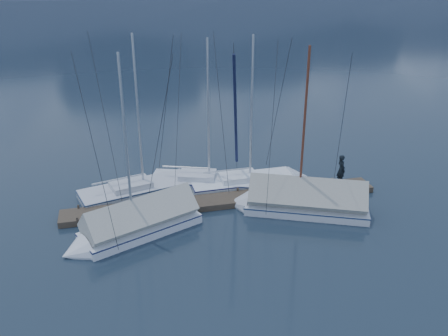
# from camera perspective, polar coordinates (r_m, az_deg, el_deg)

# --- Properties ---
(ground) EXTENTS (1000.00, 1000.00, 0.00)m
(ground) POSITION_cam_1_polar(r_m,az_deg,el_deg) (25.42, 1.07, -6.31)
(ground) COLOR black
(ground) RESTS_ON ground
(dock) EXTENTS (18.00, 1.50, 0.54)m
(dock) POSITION_cam_1_polar(r_m,az_deg,el_deg) (27.07, 0.00, -4.06)
(dock) COLOR #382D23
(dock) RESTS_ON ground
(mooring_posts) EXTENTS (15.12, 1.52, 0.35)m
(mooring_posts) POSITION_cam_1_polar(r_m,az_deg,el_deg) (26.86, -1.04, -3.72)
(mooring_posts) COLOR #382D23
(mooring_posts) RESTS_ON ground
(sailboat_open_left) EXTENTS (7.99, 4.08, 10.18)m
(sailboat_open_left) POSITION_cam_1_polar(r_m,az_deg,el_deg) (28.95, -8.63, -2.27)
(sailboat_open_left) COLOR silver
(sailboat_open_left) RESTS_ON ground
(sailboat_open_mid) EXTENTS (7.65, 4.45, 9.76)m
(sailboat_open_mid) POSITION_cam_1_polar(r_m,az_deg,el_deg) (29.20, -0.77, -1.77)
(sailboat_open_mid) COLOR silver
(sailboat_open_mid) RESTS_ON ground
(sailboat_open_right) EXTENTS (7.56, 3.24, 9.95)m
(sailboat_open_right) POSITION_cam_1_polar(r_m,az_deg,el_deg) (29.46, 4.11, -1.58)
(sailboat_open_right) COLOR white
(sailboat_open_right) RESTS_ON ground
(sailboat_covered_near) EXTENTS (7.96, 5.23, 9.99)m
(sailboat_covered_near) POSITION_cam_1_polar(r_m,az_deg,el_deg) (26.46, 8.63, -4.09)
(sailboat_covered_near) COLOR silver
(sailboat_covered_near) RESTS_ON ground
(sailboat_covered_far) EXTENTS (7.40, 4.76, 10.01)m
(sailboat_covered_far) POSITION_cam_1_polar(r_m,az_deg,el_deg) (24.31, -11.17, -6.97)
(sailboat_covered_far) COLOR white
(sailboat_covered_far) RESTS_ON ground
(person) EXTENTS (0.45, 0.68, 1.85)m
(person) POSITION_cam_1_polar(r_m,az_deg,el_deg) (29.16, 13.91, -0.18)
(person) COLOR black
(person) RESTS_ON dock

